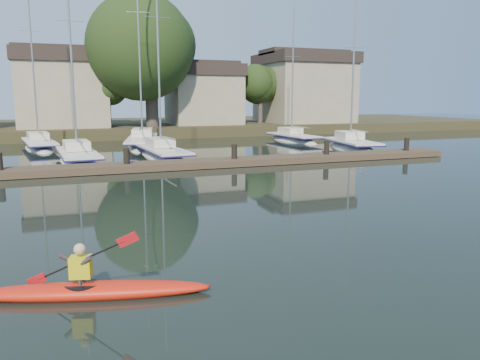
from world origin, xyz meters
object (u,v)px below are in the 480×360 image
object	(u,v)px
kayak	(89,287)
sailboat_5	(40,151)
dock	(183,164)
sailboat_1	(78,165)
sailboat_7	(293,143)
sailboat_4	(351,152)
sailboat_2	(162,160)
sailboat_6	(143,148)

from	to	relation	value
kayak	sailboat_5	bearing A→B (deg)	109.29
dock	sailboat_1	xyz separation A→B (m)	(-5.33, 4.79, -0.40)
sailboat_7	kayak	bearing A→B (deg)	-127.27
sailboat_4	sailboat_1	bearing A→B (deg)	-170.10
sailboat_2	sailboat_7	distance (m)	14.93
kayak	sailboat_6	size ratio (longest dim) A/B	0.27
sailboat_2	sailboat_4	distance (m)	14.21
sailboat_1	sailboat_6	xyz separation A→B (m)	(5.08, 8.00, -0.01)
sailboat_1	sailboat_5	bearing A→B (deg)	101.89
sailboat_1	sailboat_7	world-z (taller)	sailboat_1
sailboat_5	sailboat_4	bearing A→B (deg)	-29.85
dock	sailboat_4	bearing A→B (deg)	19.29
sailboat_5	sailboat_6	xyz separation A→B (m)	(7.64, -0.75, -0.02)
sailboat_4	sailboat_6	bearing A→B (deg)	160.68
sailboat_7	sailboat_6	bearing A→B (deg)	173.80
sailboat_2	sailboat_4	size ratio (longest dim) A/B	1.16
sailboat_2	sailboat_6	size ratio (longest dim) A/B	0.85
sailboat_1	sailboat_4	distance (m)	19.37
sailboat_5	sailboat_7	bearing A→B (deg)	-11.86
kayak	sailboat_7	size ratio (longest dim) A/B	0.37
kayak	sailboat_2	bearing A→B (deg)	90.18
kayak	sailboat_1	xyz separation A→B (m)	(0.29, 20.62, -0.37)
kayak	sailboat_4	bearing A→B (deg)	61.39
dock	sailboat_4	size ratio (longest dim) A/B	2.63
sailboat_1	sailboat_4	xyz separation A→B (m)	(19.37, 0.12, -0.02)
sailboat_4	sailboat_5	world-z (taller)	sailboat_5
kayak	sailboat_5	world-z (taller)	sailboat_5
sailboat_7	sailboat_1	bearing A→B (deg)	-161.58
sailboat_1	sailboat_5	size ratio (longest dim) A/B	0.96
sailboat_1	sailboat_4	size ratio (longest dim) A/B	1.10
sailboat_5	sailboat_7	xyz separation A→B (m)	(20.75, -1.27, -0.00)
sailboat_6	sailboat_7	distance (m)	13.11
dock	sailboat_2	world-z (taller)	sailboat_2
kayak	sailboat_4	distance (m)	28.59
sailboat_1	sailboat_2	distance (m)	5.16
sailboat_2	sailboat_4	xyz separation A→B (m)	(14.21, -0.06, -0.02)
dock	sailboat_2	bearing A→B (deg)	91.99
dock	sailboat_1	world-z (taller)	sailboat_1
kayak	dock	bearing A→B (deg)	85.31
kayak	sailboat_7	xyz separation A→B (m)	(18.47, 28.11, -0.37)
sailboat_2	sailboat_6	world-z (taller)	sailboat_6
dock	sailboat_6	size ratio (longest dim) A/B	1.93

